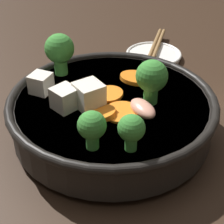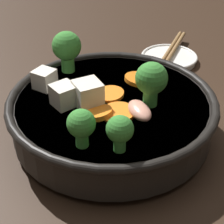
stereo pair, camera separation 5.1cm
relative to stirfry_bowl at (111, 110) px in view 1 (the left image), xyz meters
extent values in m
plane|color=black|center=(0.00, 0.00, -0.04)|extent=(3.00, 3.00, 0.00)
cylinder|color=black|center=(0.00, 0.00, -0.04)|extent=(0.15, 0.15, 0.01)
cylinder|color=black|center=(0.00, 0.00, -0.01)|extent=(0.27, 0.27, 0.05)
torus|color=black|center=(0.00, 0.00, 0.02)|extent=(0.28, 0.28, 0.01)
cylinder|color=brown|center=(0.00, 0.00, 0.00)|extent=(0.26, 0.26, 0.03)
cylinder|color=orange|center=(0.00, 0.07, 0.02)|extent=(0.06, 0.06, 0.01)
cylinder|color=orange|center=(-0.01, 0.01, 0.02)|extent=(0.05, 0.05, 0.01)
cylinder|color=orange|center=(0.03, -0.02, 0.02)|extent=(0.06, 0.06, 0.01)
cylinder|color=orange|center=(0.01, -0.04, 0.02)|extent=(0.04, 0.04, 0.01)
cylinder|color=green|center=(-0.10, 0.02, 0.03)|extent=(0.02, 0.02, 0.03)
sphere|color=#388433|center=(-0.10, 0.02, 0.06)|extent=(0.04, 0.04, 0.04)
cylinder|color=green|center=(0.04, -0.09, 0.03)|extent=(0.01, 0.01, 0.02)
sphere|color=#388433|center=(0.04, -0.09, 0.05)|extent=(0.03, 0.03, 0.03)
cylinder|color=green|center=(0.07, -0.07, 0.03)|extent=(0.01, 0.01, 0.02)
sphere|color=#388433|center=(0.07, -0.07, 0.05)|extent=(0.03, 0.03, 0.03)
cylinder|color=green|center=(0.05, 0.02, 0.03)|extent=(0.02, 0.02, 0.02)
sphere|color=#388433|center=(0.05, 0.02, 0.06)|extent=(0.04, 0.04, 0.04)
cube|color=silver|center=(-0.09, -0.03, 0.03)|extent=(0.03, 0.03, 0.03)
cube|color=silver|center=(-0.04, -0.05, 0.03)|extent=(0.03, 0.03, 0.03)
cube|color=silver|center=(-0.02, -0.03, 0.03)|extent=(0.04, 0.04, 0.03)
ellipsoid|color=#EA9E84|center=(0.05, -0.01, 0.02)|extent=(0.05, 0.04, 0.02)
cylinder|color=white|center=(-0.06, 0.25, -0.04)|extent=(0.10, 0.10, 0.01)
torus|color=white|center=(-0.06, 0.25, -0.03)|extent=(0.11, 0.11, 0.01)
cylinder|color=olive|center=(-0.06, 0.25, -0.03)|extent=(0.07, 0.20, 0.01)
cylinder|color=olive|center=(-0.07, 0.25, -0.03)|extent=(0.07, 0.20, 0.01)
camera|label=1|loc=(0.23, -0.35, 0.28)|focal=60.00mm
camera|label=2|loc=(0.27, -0.32, 0.28)|focal=60.00mm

